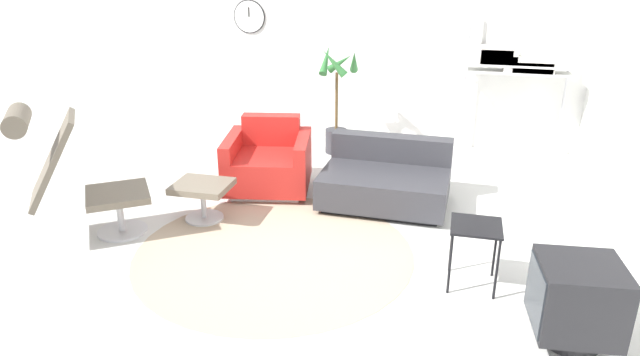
# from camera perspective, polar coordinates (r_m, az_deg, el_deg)

# --- Properties ---
(ground_plane) EXTENTS (12.00, 12.00, 0.00)m
(ground_plane) POSITION_cam_1_polar(r_m,az_deg,el_deg) (5.01, -4.14, -6.45)
(ground_plane) COLOR silver
(wall_back) EXTENTS (12.00, 0.09, 2.80)m
(wall_back) POSITION_cam_1_polar(r_m,az_deg,el_deg) (7.55, 3.08, 14.28)
(wall_back) COLOR silver
(wall_back) RESTS_ON ground_plane
(round_rug) EXTENTS (2.34, 2.34, 0.01)m
(round_rug) POSITION_cam_1_polar(r_m,az_deg,el_deg) (4.86, -4.61, -7.39)
(round_rug) COLOR tan
(round_rug) RESTS_ON ground_plane
(lounge_chair) EXTENTS (1.13, 1.00, 1.20)m
(lounge_chair) POSITION_cam_1_polar(r_m,az_deg,el_deg) (5.24, -23.83, 1.13)
(lounge_chair) COLOR #BCBCC1
(lounge_chair) RESTS_ON ground_plane
(ottoman) EXTENTS (0.51, 0.44, 0.36)m
(ottoman) POSITION_cam_1_polar(r_m,az_deg,el_deg) (5.42, -11.67, -1.37)
(ottoman) COLOR #BCBCC1
(ottoman) RESTS_ON ground_plane
(armchair_red) EXTENTS (1.00, 0.97, 0.73)m
(armchair_red) POSITION_cam_1_polar(r_m,az_deg,el_deg) (6.04, -5.18, 1.42)
(armchair_red) COLOR silver
(armchair_red) RESTS_ON ground_plane
(couch_low) EXTENTS (1.26, 0.94, 0.61)m
(couch_low) POSITION_cam_1_polar(r_m,az_deg,el_deg) (5.74, 6.61, -0.33)
(couch_low) COLOR black
(couch_low) RESTS_ON ground_plane
(side_table) EXTENTS (0.37, 0.37, 0.50)m
(side_table) POSITION_cam_1_polar(r_m,az_deg,el_deg) (4.36, 15.30, -5.37)
(side_table) COLOR black
(side_table) RESTS_ON ground_plane
(crt_television) EXTENTS (0.56, 0.55, 0.56)m
(crt_television) POSITION_cam_1_polar(r_m,az_deg,el_deg) (4.02, 24.23, -11.16)
(crt_television) COLOR black
(crt_television) RESTS_ON ground_plane
(potted_plant) EXTENTS (0.49, 0.48, 1.33)m
(potted_plant) POSITION_cam_1_polar(r_m,az_deg,el_deg) (7.08, 1.75, 6.93)
(potted_plant) COLOR #333338
(potted_plant) RESTS_ON ground_plane
(shelf_unit) EXTENTS (1.23, 0.28, 1.79)m
(shelf_unit) POSITION_cam_1_polar(r_m,az_deg,el_deg) (7.20, 18.79, 10.90)
(shelf_unit) COLOR #BCBCC1
(shelf_unit) RESTS_ON ground_plane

